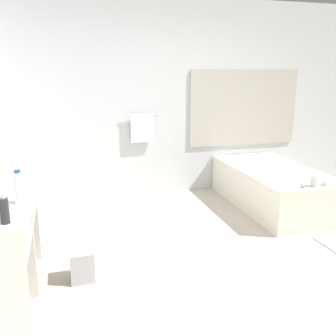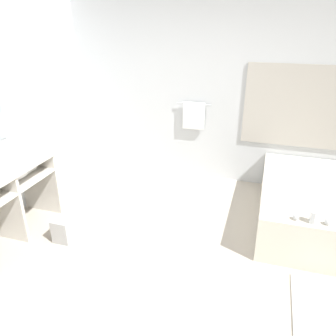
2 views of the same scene
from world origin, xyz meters
The scene contains 6 objects.
ground_plane centered at (0.00, 0.00, 0.00)m, with size 16.00×16.00×0.00m, color beige.
wall_back_with_blinds centered at (0.04, 2.23, 1.34)m, with size 7.40×0.13×2.70m.
bathtub centered at (1.26, 1.28, 0.28)m, with size 0.95×1.82×0.63m.
water_bottle_1 centered at (-1.68, -0.22, 0.97)m, with size 0.08×0.08×0.24m.
soap_dispenser centered at (-1.74, -0.57, 0.94)m, with size 0.06×0.06×0.19m.
waste_bin centered at (-1.28, 0.11, 0.13)m, with size 0.20×0.20×0.27m.
Camera 1 is at (-1.37, -2.86, 1.75)m, focal length 40.00 mm.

